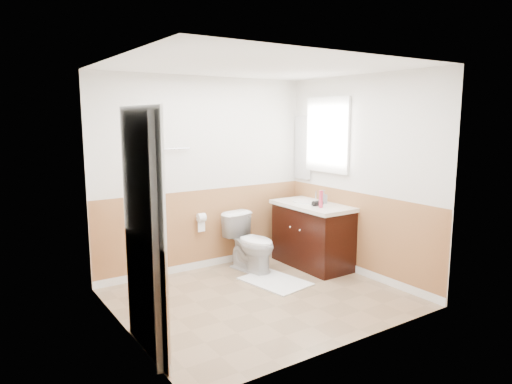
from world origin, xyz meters
TOP-DOWN VIEW (x-y plane):
  - floor at (0.00, 0.00)m, footprint 3.00×3.00m
  - ceiling at (0.00, 0.00)m, footprint 3.00×3.00m
  - wall_back at (0.00, 1.30)m, footprint 3.00×0.00m
  - wall_front at (0.00, -1.30)m, footprint 3.00×0.00m
  - wall_left at (-1.50, 0.00)m, footprint 0.00×3.00m
  - wall_right at (1.50, 0.00)m, footprint 0.00×3.00m
  - wainscot_back at (0.00, 1.29)m, footprint 3.00×0.00m
  - wainscot_front at (0.00, -1.29)m, footprint 3.00×0.00m
  - wainscot_left at (-1.49, 0.00)m, footprint 0.00×2.60m
  - wainscot_right at (1.49, 0.00)m, footprint 0.00×2.60m
  - toilet at (0.41, 0.83)m, footprint 0.54×0.79m
  - bath_mat at (0.41, 0.30)m, footprint 0.68×0.88m
  - vanity_cabinet at (1.21, 0.55)m, footprint 0.55×1.10m
  - vanity_knob_left at (0.91, 0.45)m, footprint 0.03×0.03m
  - vanity_knob_right at (0.91, 0.65)m, footprint 0.03×0.03m
  - countertop at (1.20, 0.55)m, footprint 0.60×1.15m
  - sink_basin at (1.21, 0.70)m, footprint 0.36×0.36m
  - faucet at (1.39, 0.70)m, footprint 0.02×0.02m
  - lotion_bottle at (1.11, 0.29)m, footprint 0.05×0.05m
  - soap_dispenser at (1.33, 0.49)m, footprint 0.09×0.09m
  - hair_dryer_body at (1.16, 0.40)m, footprint 0.14×0.07m
  - hair_dryer_handle at (1.13, 0.47)m, footprint 0.03×0.03m
  - mirror_panel at (1.48, 1.10)m, footprint 0.02×0.35m
  - window_frame at (1.47, 0.59)m, footprint 0.04×0.80m
  - window_glass at (1.49, 0.59)m, footprint 0.01×0.70m
  - door at (-1.40, -0.45)m, footprint 0.29×0.78m
  - door_frame at (-1.48, -0.45)m, footprint 0.02×0.92m
  - door_knob at (-1.34, -0.12)m, footprint 0.06×0.06m
  - towel_bar at (-0.55, 1.25)m, footprint 0.62×0.02m
  - tp_holder_bar at (-0.10, 1.23)m, footprint 0.14×0.02m
  - tp_roll at (-0.10, 1.23)m, footprint 0.10×0.11m
  - tp_sheet at (-0.10, 1.23)m, footprint 0.10×0.01m

SIDE VIEW (x-z plane):
  - floor at x=0.00m, z-range 0.00..0.00m
  - bath_mat at x=0.41m, z-range 0.00..0.02m
  - toilet at x=0.41m, z-range 0.00..0.75m
  - vanity_cabinet at x=1.21m, z-range 0.00..0.80m
  - wainscot_back at x=0.00m, z-range -1.00..2.00m
  - wainscot_front at x=0.00m, z-range -1.00..2.00m
  - wainscot_left at x=-1.49m, z-range -0.80..1.80m
  - wainscot_right at x=1.49m, z-range -0.80..1.80m
  - vanity_knob_left at x=0.91m, z-range 0.53..0.57m
  - vanity_knob_right at x=0.91m, z-range 0.53..0.57m
  - tp_sheet at x=-0.10m, z-range 0.51..0.67m
  - tp_holder_bar at x=-0.10m, z-range 0.69..0.71m
  - tp_roll at x=-0.10m, z-range 0.64..0.76m
  - countertop at x=1.20m, z-range 0.80..0.85m
  - hair_dryer_handle at x=1.13m, z-range 0.82..0.89m
  - sink_basin at x=1.21m, z-range 0.85..0.87m
  - hair_dryer_body at x=1.16m, z-range 0.85..0.92m
  - faucet at x=1.39m, z-range 0.85..0.99m
  - soap_dispenser at x=1.33m, z-range 0.85..1.03m
  - door_knob at x=-1.34m, z-range 0.92..0.98m
  - lotion_bottle at x=1.11m, z-range 0.85..1.07m
  - door at x=-1.40m, z-range 0.00..2.04m
  - door_frame at x=-1.48m, z-range -0.02..2.08m
  - wall_back at x=0.00m, z-range -0.25..2.75m
  - wall_front at x=0.00m, z-range -0.25..2.75m
  - wall_left at x=-1.50m, z-range -0.25..2.75m
  - wall_right at x=1.50m, z-range -0.25..2.75m
  - mirror_panel at x=1.48m, z-range 1.10..2.00m
  - towel_bar at x=-0.55m, z-range 1.59..1.61m
  - window_frame at x=1.47m, z-range 1.25..2.25m
  - window_glass at x=1.49m, z-range 1.30..2.20m
  - ceiling at x=0.00m, z-range 2.50..2.50m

